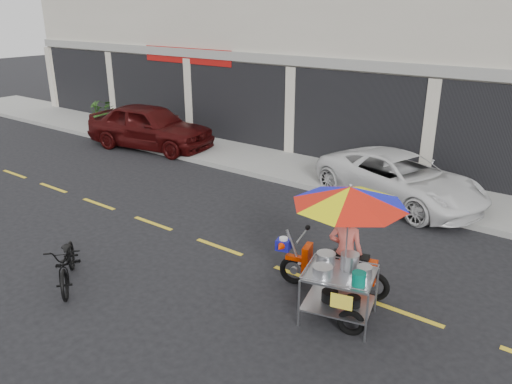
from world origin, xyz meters
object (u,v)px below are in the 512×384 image
Objects in this scene: maroon_sedan at (150,126)px; food_vendor_rig at (345,229)px; white_pickup at (400,178)px; near_bicycle at (68,262)px.

maroon_sedan is 11.14m from food_vendor_rig.
white_pickup is 8.04m from near_bicycle.
near_bicycle is (5.73, -7.12, -0.34)m from maroon_sedan.
maroon_sedan is at bearing 139.72° from food_vendor_rig.
food_vendor_rig is at bearing -150.72° from white_pickup.
near_bicycle is at bearing -166.59° from food_vendor_rig.
maroon_sedan is at bearing 78.08° from near_bicycle.
maroon_sedan is 8.90m from white_pickup.
maroon_sedan is 1.78× the size of food_vendor_rig.
maroon_sedan is 9.15m from near_bicycle.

